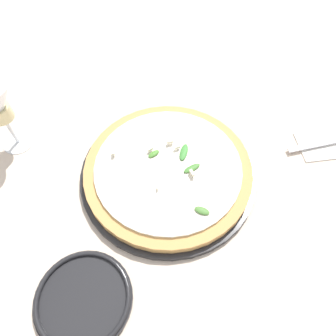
# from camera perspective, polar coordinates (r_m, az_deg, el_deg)

# --- Properties ---
(ground_plane) EXTENTS (6.00, 6.00, 0.00)m
(ground_plane) POSITION_cam_1_polar(r_m,az_deg,el_deg) (0.67, 0.24, -3.04)
(ground_plane) COLOR beige
(pizza_arugula_main) EXTENTS (0.36, 0.36, 0.05)m
(pizza_arugula_main) POSITION_cam_1_polar(r_m,az_deg,el_deg) (0.67, 0.01, -0.61)
(pizza_arugula_main) COLOR black
(pizza_arugula_main) RESTS_ON ground_plane
(napkin) EXTENTS (0.14, 0.11, 0.01)m
(napkin) POSITION_cam_1_polar(r_m,az_deg,el_deg) (0.81, 25.89, 3.81)
(napkin) COLOR silver
(napkin) RESTS_ON ground_plane
(fork) EXTENTS (0.19, 0.09, 0.00)m
(fork) POSITION_cam_1_polar(r_m,az_deg,el_deg) (0.81, 26.46, 4.10)
(fork) COLOR silver
(fork) RESTS_ON ground_plane
(side_plate_white) EXTENTS (0.16, 0.16, 0.02)m
(side_plate_white) POSITION_cam_1_polar(r_m,az_deg,el_deg) (0.60, -14.55, -21.23)
(side_plate_white) COLOR black
(side_plate_white) RESTS_ON ground_plane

